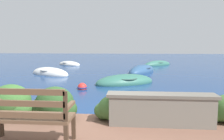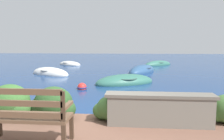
{
  "view_description": "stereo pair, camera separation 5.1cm",
  "coord_description": "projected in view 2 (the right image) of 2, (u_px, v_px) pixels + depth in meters",
  "views": [
    {
      "loc": [
        0.9,
        -4.75,
        1.78
      ],
      "look_at": [
        -0.03,
        5.99,
        0.54
      ],
      "focal_mm": 35.0,
      "sensor_mm": 36.0,
      "label": 1
    },
    {
      "loc": [
        0.95,
        -4.74,
        1.78
      ],
      "look_at": [
        -0.03,
        5.99,
        0.54
      ],
      "focal_mm": 35.0,
      "sensor_mm": 36.0,
      "label": 2
    }
  ],
  "objects": [
    {
      "name": "rowboat_nearest",
      "position": [
        125.0,
        82.0,
        10.07
      ],
      "size": [
        3.08,
        2.38,
        0.77
      ],
      "rotation": [
        0.0,
        0.0,
        3.62
      ],
      "color": "#336B5B",
      "rests_on": "ground_plane"
    },
    {
      "name": "hedge_clump_left",
      "position": [
        9.0,
        103.0,
        4.67
      ],
      "size": [
        1.07,
        0.77,
        0.73
      ],
      "color": "#38662D",
      "rests_on": "patio_terrace"
    },
    {
      "name": "rowboat_far",
      "position": [
        142.0,
        71.0,
        14.23
      ],
      "size": [
        2.36,
        3.35,
        0.86
      ],
      "rotation": [
        0.0,
        0.0,
        1.14
      ],
      "color": "#2D517A",
      "rests_on": "ground_plane"
    },
    {
      "name": "hedge_clump_centre",
      "position": [
        53.0,
        105.0,
        4.62
      ],
      "size": [
        1.01,
        0.73,
        0.69
      ],
      "color": "#284C23",
      "rests_on": "patio_terrace"
    },
    {
      "name": "rowboat_mid",
      "position": [
        50.0,
        74.0,
        13.13
      ],
      "size": [
        3.07,
        2.39,
        0.78
      ],
      "rotation": [
        0.0,
        0.0,
        2.62
      ],
      "color": "silver",
      "rests_on": "ground_plane"
    },
    {
      "name": "mooring_buoy",
      "position": [
        82.0,
        87.0,
        8.84
      ],
      "size": [
        0.41,
        0.41,
        0.37
      ],
      "color": "red",
      "rests_on": "ground_plane"
    },
    {
      "name": "hedge_clump_right",
      "position": [
        111.0,
        109.0,
        4.53
      ],
      "size": [
        0.77,
        0.56,
        0.52
      ],
      "color": "#426B33",
      "rests_on": "patio_terrace"
    },
    {
      "name": "rowboat_distant",
      "position": [
        158.0,
        65.0,
        19.01
      ],
      "size": [
        2.86,
        2.59,
        0.74
      ],
      "rotation": [
        0.0,
        0.0,
        3.83
      ],
      "color": "#336B5B",
      "rests_on": "ground_plane"
    },
    {
      "name": "ground_plane",
      "position": [
        89.0,
        123.0,
        4.98
      ],
      "size": [
        80.0,
        80.0,
        0.0
      ],
      "color": "navy"
    },
    {
      "name": "rowboat_outer",
      "position": [
        70.0,
        64.0,
        19.46
      ],
      "size": [
        2.86,
        2.68,
        0.61
      ],
      "rotation": [
        0.0,
        0.0,
        2.43
      ],
      "color": "silver",
      "rests_on": "ground_plane"
    },
    {
      "name": "park_bench",
      "position": [
        27.0,
        115.0,
        3.39
      ],
      "size": [
        1.34,
        0.48,
        0.93
      ],
      "rotation": [
        0.0,
        0.0,
        0.09
      ],
      "color": "#433123",
      "rests_on": "patio_terrace"
    },
    {
      "name": "hedge_clump_far_right",
      "position": [
        172.0,
        109.0,
        4.51
      ],
      "size": [
        0.82,
        0.59,
        0.56
      ],
      "color": "#38662D",
      "rests_on": "patio_terrace"
    },
    {
      "name": "stone_wall",
      "position": [
        159.0,
        109.0,
        4.23
      ],
      "size": [
        2.1,
        0.39,
        0.63
      ],
      "color": "slate",
      "rests_on": "patio_terrace"
    }
  ]
}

